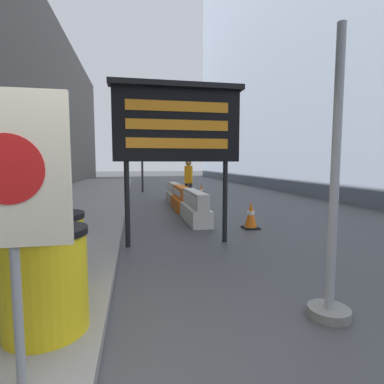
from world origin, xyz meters
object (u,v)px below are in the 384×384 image
(message_board, at_px, (177,125))
(traffic_cone_near, at_px, (201,191))
(barrel_drum_foreground, at_px, (45,280))
(jersey_barrier_orange_near, at_px, (182,199))
(jersey_barrier_white, at_px, (195,208))
(warning_sign, at_px, (9,187))
(barrel_drum_middle, at_px, (51,254))
(pedestrian_worker, at_px, (189,178))
(jersey_barrier_cream, at_px, (175,194))
(traffic_cone_far, at_px, (186,193))
(traffic_light_near_curb, at_px, (142,146))
(traffic_cone_mid, at_px, (251,215))

(message_board, distance_m, traffic_cone_near, 8.09)
(barrel_drum_foreground, bearing_deg, jersey_barrier_orange_near, 72.27)
(message_board, relative_size, jersey_barrier_white, 1.46)
(jersey_barrier_orange_near, bearing_deg, warning_sign, -106.10)
(barrel_drum_foreground, bearing_deg, warning_sign, -87.78)
(barrel_drum_middle, relative_size, pedestrian_worker, 0.53)
(warning_sign, xyz_separation_m, jersey_barrier_cream, (2.42, 10.45, -1.14))
(traffic_cone_far, bearing_deg, traffic_light_near_curb, 115.97)
(message_board, distance_m, pedestrian_worker, 6.06)
(traffic_cone_mid, bearing_deg, jersey_barrier_white, 136.29)
(warning_sign, distance_m, pedestrian_worker, 10.03)
(warning_sign, xyz_separation_m, jersey_barrier_white, (2.42, 6.09, -1.11))
(traffic_light_near_curb, bearing_deg, warning_sign, -94.59)
(pedestrian_worker, bearing_deg, traffic_cone_far, -171.02)
(traffic_light_near_curb, bearing_deg, traffic_cone_near, -54.97)
(traffic_light_near_curb, distance_m, pedestrian_worker, 5.87)
(warning_sign, relative_size, jersey_barrier_orange_near, 1.01)
(barrel_drum_foreground, relative_size, warning_sign, 0.48)
(barrel_drum_foreground, relative_size, message_board, 0.30)
(warning_sign, bearing_deg, traffic_light_near_curb, 85.41)
(barrel_drum_foreground, relative_size, traffic_cone_far, 1.53)
(jersey_barrier_orange_near, relative_size, traffic_cone_near, 2.82)
(jersey_barrier_orange_near, distance_m, traffic_cone_far, 2.91)
(jersey_barrier_orange_near, xyz_separation_m, jersey_barrier_cream, (0.00, 2.07, -0.00))
(barrel_drum_middle, xyz_separation_m, jersey_barrier_white, (2.60, 4.54, -0.22))
(message_board, relative_size, jersey_barrier_orange_near, 1.62)
(barrel_drum_foreground, distance_m, pedestrian_worker, 9.34)
(barrel_drum_foreground, height_order, pedestrian_worker, pedestrian_worker)
(jersey_barrier_orange_near, xyz_separation_m, traffic_cone_mid, (1.20, -3.43, -0.02))
(jersey_barrier_orange_near, bearing_deg, barrel_drum_middle, -110.89)
(message_board, bearing_deg, traffic_cone_far, 78.91)
(warning_sign, height_order, pedestrian_worker, warning_sign)
(message_board, relative_size, traffic_cone_far, 5.17)
(warning_sign, distance_m, traffic_cone_near, 12.01)
(traffic_cone_mid, height_order, pedestrian_worker, pedestrian_worker)
(barrel_drum_middle, xyz_separation_m, traffic_cone_near, (3.97, 9.79, -0.26))
(jersey_barrier_orange_near, distance_m, jersey_barrier_cream, 2.07)
(barrel_drum_middle, bearing_deg, traffic_cone_near, 67.93)
(traffic_cone_near, distance_m, traffic_cone_far, 0.74)
(barrel_drum_middle, height_order, warning_sign, warning_sign)
(barrel_drum_foreground, relative_size, pedestrian_worker, 0.53)
(barrel_drum_middle, relative_size, traffic_cone_mid, 1.36)
(jersey_barrier_white, xyz_separation_m, traffic_cone_near, (1.36, 5.25, -0.04))
(warning_sign, distance_m, message_board, 4.24)
(barrel_drum_foreground, xyz_separation_m, warning_sign, (0.03, -0.73, 0.89))
(barrel_drum_foreground, xyz_separation_m, jersey_barrier_white, (2.45, 5.37, -0.22))
(traffic_cone_mid, xyz_separation_m, traffic_light_near_curb, (-2.41, 10.07, 2.23))
(traffic_cone_near, relative_size, traffic_light_near_curb, 0.20)
(jersey_barrier_white, distance_m, traffic_cone_far, 5.16)
(warning_sign, relative_size, message_board, 0.62)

